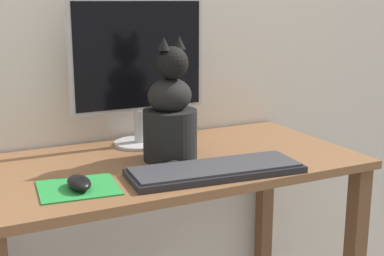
{
  "coord_description": "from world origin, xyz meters",
  "views": [
    {
      "loc": [
        -0.61,
        -1.39,
        1.2
      ],
      "look_at": [
        0.03,
        -0.09,
        0.85
      ],
      "focal_mm": 50.0,
      "sensor_mm": 36.0,
      "label": 1
    }
  ],
  "objects": [
    {
      "name": "cat",
      "position": [
        0.01,
        -0.0,
        0.87
      ],
      "size": [
        0.21,
        0.24,
        0.36
      ],
      "rotation": [
        0.0,
        0.0,
        0.26
      ],
      "color": "black",
      "rests_on": "desk"
    },
    {
      "name": "monitor",
      "position": [
        -0.01,
        0.19,
        1.0
      ],
      "size": [
        0.44,
        0.17,
        0.47
      ],
      "color": "#B2B2B7",
      "rests_on": "desk"
    },
    {
      "name": "desk",
      "position": [
        0.0,
        0.0,
        0.61
      ],
      "size": [
        1.12,
        0.58,
        0.74
      ],
      "color": "brown",
      "rests_on": "ground_plane"
    },
    {
      "name": "computer_mouse_left",
      "position": [
        -0.3,
        -0.14,
        0.76
      ],
      "size": [
        0.06,
        0.1,
        0.03
      ],
      "color": "black",
      "rests_on": "mousepad_left"
    },
    {
      "name": "keyboard",
      "position": [
        0.06,
        -0.18,
        0.75
      ],
      "size": [
        0.49,
        0.21,
        0.02
      ],
      "rotation": [
        0.0,
        0.0,
        -0.09
      ],
      "color": "black",
      "rests_on": "desk"
    },
    {
      "name": "mousepad_left",
      "position": [
        -0.3,
        -0.13,
        0.74
      ],
      "size": [
        0.21,
        0.19,
        0.0
      ],
      "rotation": [
        0.0,
        0.0,
        -0.1
      ],
      "color": "#238438",
      "rests_on": "desk"
    }
  ]
}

